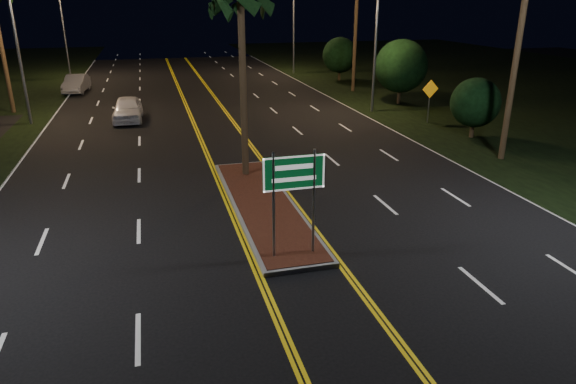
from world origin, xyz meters
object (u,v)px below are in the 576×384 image
object	(u,v)px
median_island	(263,205)
streetlight_left_mid	(21,28)
streetlight_left_far	(66,17)
shrub_far	(340,55)
highway_sign	(294,183)
streetlight_right_far	(290,16)
shrub_mid	(401,66)
warning_sign	(430,95)
streetlight_right_mid	(371,25)
shrub_near	(475,103)
car_near	(127,107)
car_far	(76,82)

from	to	relation	value
median_island	streetlight_left_mid	distance (m)	20.80
streetlight_left_far	shrub_far	size ratio (longest dim) A/B	2.27
highway_sign	streetlight_left_far	xyz separation A→B (m)	(-10.61, 41.20, 3.25)
streetlight_right_far	streetlight_left_far	bearing A→B (deg)	174.62
streetlight_left_mid	shrub_mid	distance (m)	24.79
highway_sign	shrub_mid	bearing A→B (deg)	56.56
streetlight_left_mid	warning_sign	xyz separation A→B (m)	(23.57, -6.10, -3.91)
streetlight_right_mid	shrub_far	bearing A→B (deg)	77.18
shrub_far	warning_sign	xyz separation A→B (m)	(-0.85, -18.10, -0.60)
highway_sign	streetlight_left_mid	size ratio (longest dim) A/B	0.36
shrub_near	shrub_far	size ratio (longest dim) A/B	0.83
median_island	shrub_far	xyz separation A→B (m)	(13.80, 29.00, 2.25)
highway_sign	streetlight_right_mid	world-z (taller)	streetlight_right_mid
highway_sign	shrub_near	distance (m)	17.55
shrub_near	shrub_mid	xyz separation A→B (m)	(0.50, 10.00, 0.78)
car_near	warning_sign	size ratio (longest dim) A/B	1.96
median_island	car_far	world-z (taller)	car_far
shrub_mid	streetlight_left_mid	bearing A→B (deg)	180.00
highway_sign	shrub_near	size ratio (longest dim) A/B	0.97
highway_sign	shrub_near	bearing A→B (deg)	39.69
highway_sign	streetlight_left_far	world-z (taller)	streetlight_left_far
car_far	warning_sign	size ratio (longest dim) A/B	1.87
streetlight_left_far	median_island	bearing A→B (deg)	-74.00
median_island	shrub_far	world-z (taller)	shrub_far
streetlight_left_far	highway_sign	bearing A→B (deg)	-75.56
shrub_mid	car_near	size ratio (longest dim) A/B	0.89
warning_sign	car_near	bearing A→B (deg)	158.63
shrub_mid	car_far	size ratio (longest dim) A/B	0.93
median_island	car_near	distance (m)	17.20
shrub_mid	shrub_far	bearing A→B (deg)	90.95
streetlight_left_mid	streetlight_right_far	size ratio (longest dim) A/B	1.00
median_island	warning_sign	size ratio (longest dim) A/B	3.86
highway_sign	streetlight_right_far	distance (m)	40.74
streetlight_right_far	highway_sign	bearing A→B (deg)	-105.15
shrub_far	streetlight_left_mid	bearing A→B (deg)	-153.82
streetlight_right_far	car_near	xyz separation A→B (m)	(-15.77, -18.61, -4.79)
highway_sign	median_island	bearing A→B (deg)	90.00
shrub_far	highway_sign	bearing A→B (deg)	-112.57
median_island	streetlight_right_mid	bearing A→B (deg)	54.72
shrub_far	car_near	xyz separation A→B (m)	(-18.96, -12.61, -1.47)
warning_sign	shrub_near	bearing A→B (deg)	-86.50
shrub_near	highway_sign	bearing A→B (deg)	-140.31
streetlight_left_far	car_far	xyz separation A→B (m)	(1.11, -8.50, -4.83)
warning_sign	streetlight_left_far	bearing A→B (deg)	127.57
shrub_near	car_far	bearing A→B (deg)	136.93
median_island	shrub_far	bearing A→B (deg)	64.55
car_near	shrub_far	bearing A→B (deg)	35.46
car_far	shrub_mid	bearing A→B (deg)	-20.04
highway_sign	shrub_mid	distance (m)	25.41
car_far	highway_sign	bearing A→B (deg)	-67.76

